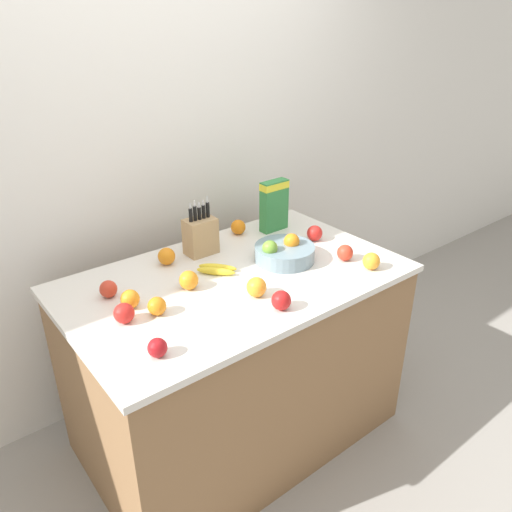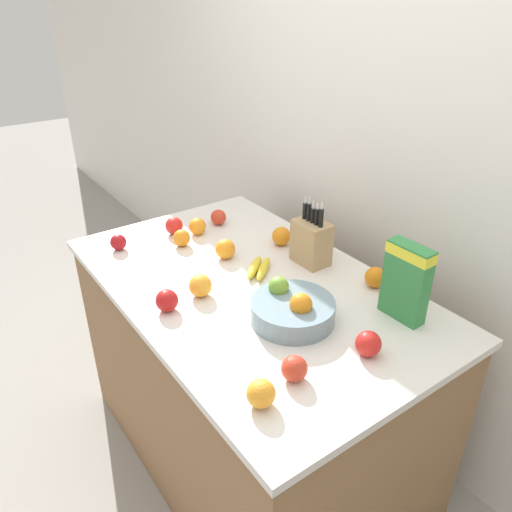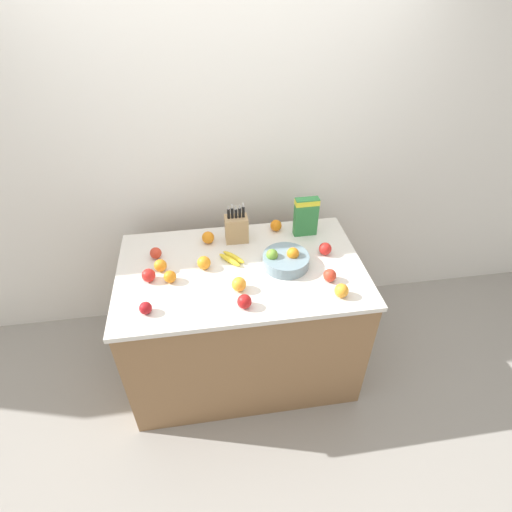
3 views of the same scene
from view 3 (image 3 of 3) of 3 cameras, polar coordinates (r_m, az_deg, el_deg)
ground_plane at (r=3.08m, az=-1.77°, el=-14.82°), size 14.00×14.00×0.00m
wall_back at (r=2.78m, az=-4.08°, el=13.38°), size 9.00×0.06×2.60m
counter at (r=2.73m, az=-1.95°, el=-9.02°), size 1.49×0.91×0.91m
knife_block at (r=2.59m, az=-2.80°, el=3.97°), size 0.15×0.10×0.28m
cereal_box at (r=2.64m, az=7.16°, el=5.83°), size 0.16×0.06×0.27m
fruit_bowl at (r=2.41m, az=4.24°, el=-0.54°), size 0.28×0.28×0.12m
banana_bunch at (r=2.46m, az=-3.49°, el=-0.35°), size 0.17×0.18×0.03m
apple_middle at (r=2.15m, az=-1.67°, el=-6.51°), size 0.08×0.08×0.08m
apple_near_bananas at (r=2.20m, az=-15.50°, el=-7.18°), size 0.07×0.07×0.07m
apple_rightmost at (r=2.38m, az=-15.10°, el=-2.68°), size 0.08×0.08×0.08m
apple_front at (r=2.34m, az=10.50°, el=-2.73°), size 0.08×0.08×0.08m
apple_by_knife_block at (r=2.54m, az=9.85°, el=1.03°), size 0.08×0.08×0.08m
apple_rear at (r=2.55m, az=-14.14°, el=0.41°), size 0.07×0.07×0.07m
orange_front_left at (r=2.26m, az=12.12°, el=-4.84°), size 0.08×0.08×0.08m
orange_near_bowl at (r=2.72m, az=2.87°, el=4.39°), size 0.08×0.08×0.08m
orange_front_center at (r=2.35m, az=-12.18°, el=-2.91°), size 0.07×0.07×0.07m
orange_front_right at (r=2.24m, az=-2.45°, el=-4.04°), size 0.08×0.08×0.08m
orange_mid_left at (r=2.41m, az=-7.45°, el=-0.96°), size 0.08×0.08×0.08m
orange_back_center at (r=2.62m, az=-6.87°, el=2.64°), size 0.08×0.08×0.08m
orange_mid_right at (r=2.44m, az=-13.50°, el=-1.32°), size 0.08×0.08×0.08m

